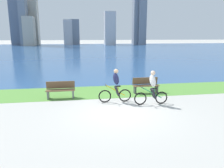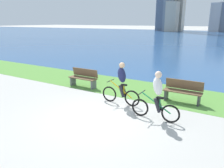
# 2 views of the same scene
# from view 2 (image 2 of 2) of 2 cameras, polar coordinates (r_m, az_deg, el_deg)

# --- Properties ---
(ground_plane) EXTENTS (300.00, 300.00, 0.00)m
(ground_plane) POSITION_cam_2_polar(r_m,az_deg,el_deg) (7.52, -3.88, -8.82)
(ground_plane) COLOR #B2AFA8
(grass_strip_bayside) EXTENTS (120.00, 3.00, 0.01)m
(grass_strip_bayside) POSITION_cam_2_polar(r_m,az_deg,el_deg) (10.55, 7.52, -1.44)
(grass_strip_bayside) COLOR #59933D
(grass_strip_bayside) RESTS_ON ground
(bay_water_surface) EXTENTS (300.00, 73.10, 0.00)m
(bay_water_surface) POSITION_cam_2_polar(r_m,az_deg,el_deg) (47.59, 26.44, 10.73)
(bay_water_surface) COLOR #2D568C
(bay_water_surface) RESTS_ON ground
(cyclist_lead) EXTENTS (1.66, 0.52, 1.68)m
(cyclist_lead) POSITION_cam_2_polar(r_m,az_deg,el_deg) (8.42, 2.48, 0.06)
(cyclist_lead) COLOR black
(cyclist_lead) RESTS_ON ground
(cyclist_trailing) EXTENTS (1.68, 0.52, 1.66)m
(cyclist_trailing) POSITION_cam_2_polar(r_m,az_deg,el_deg) (7.22, 11.70, -3.09)
(cyclist_trailing) COLOR black
(cyclist_trailing) RESTS_ON ground
(bench_near_path) EXTENTS (1.50, 0.47, 0.90)m
(bench_near_path) POSITION_cam_2_polar(r_m,az_deg,el_deg) (10.94, -7.50, 1.63)
(bench_near_path) COLOR brown
(bench_near_path) RESTS_ON ground
(bench_far_along_path) EXTENTS (1.50, 0.47, 0.90)m
(bench_far_along_path) POSITION_cam_2_polar(r_m,az_deg,el_deg) (9.22, 18.17, -1.83)
(bench_far_along_path) COLOR brown
(bench_far_along_path) RESTS_ON ground
(city_skyline_far_shore) EXTENTS (45.20, 11.26, 27.30)m
(city_skyline_far_shore) POSITION_cam_2_polar(r_m,az_deg,el_deg) (75.85, 25.03, 18.90)
(city_skyline_far_shore) COLOR slate
(city_skyline_far_shore) RESTS_ON ground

